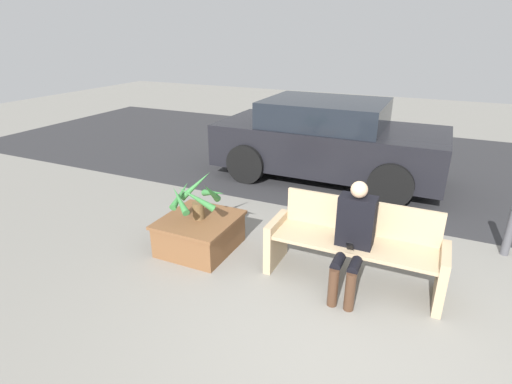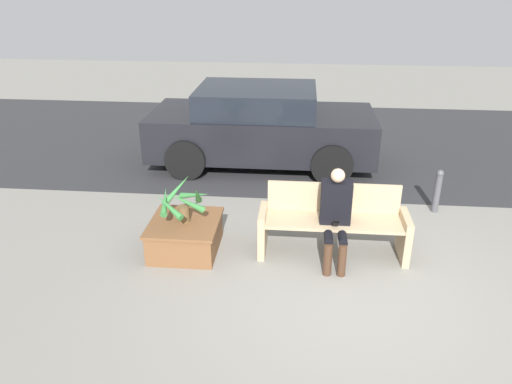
{
  "view_description": "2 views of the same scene",
  "coord_description": "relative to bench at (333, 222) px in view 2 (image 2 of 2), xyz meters",
  "views": [
    {
      "loc": [
        0.45,
        -3.02,
        2.62
      ],
      "look_at": [
        -1.44,
        1.06,
        0.79
      ],
      "focal_mm": 28.0,
      "sensor_mm": 36.0,
      "label": 1
    },
    {
      "loc": [
        -0.65,
        -4.85,
        3.43
      ],
      "look_at": [
        -1.18,
        0.87,
        0.84
      ],
      "focal_mm": 35.0,
      "sensor_mm": 36.0,
      "label": 2
    }
  ],
  "objects": [
    {
      "name": "bollard_post",
      "position": [
        1.63,
        1.34,
        -0.08
      ],
      "size": [
        0.11,
        0.11,
        0.69
      ],
      "color": "#4C4C51",
      "rests_on": "ground_plane"
    },
    {
      "name": "ground_plane",
      "position": [
        0.18,
        -0.91,
        -0.44
      ],
      "size": [
        30.0,
        30.0,
        0.0
      ],
      "primitive_type": "plane",
      "color": "gray"
    },
    {
      "name": "road_surface",
      "position": [
        0.18,
        4.56,
        -0.43
      ],
      "size": [
        20.0,
        6.0,
        0.01
      ],
      "primitive_type": "cube",
      "color": "#2D2D30",
      "rests_on": "ground_plane"
    },
    {
      "name": "parked_car",
      "position": [
        -1.2,
        3.16,
        0.3
      ],
      "size": [
        4.1,
        1.98,
        1.46
      ],
      "color": "black",
      "rests_on": "ground_plane"
    },
    {
      "name": "person_seated",
      "position": [
        0.01,
        -0.2,
        0.24
      ],
      "size": [
        0.38,
        0.62,
        1.22
      ],
      "color": "black",
      "rests_on": "ground_plane"
    },
    {
      "name": "potted_plant",
      "position": [
        -1.93,
        -0.15,
        0.29
      ],
      "size": [
        0.7,
        0.72,
        0.57
      ],
      "color": "brown",
      "rests_on": "planter_box"
    },
    {
      "name": "bench",
      "position": [
        0.0,
        0.0,
        0.0
      ],
      "size": [
        1.9,
        0.57,
        0.89
      ],
      "color": "tan",
      "rests_on": "ground_plane"
    },
    {
      "name": "planter_box",
      "position": [
        -1.91,
        -0.15,
        -0.2
      ],
      "size": [
        0.89,
        0.94,
        0.43
      ],
      "color": "brown",
      "rests_on": "ground_plane"
    }
  ]
}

